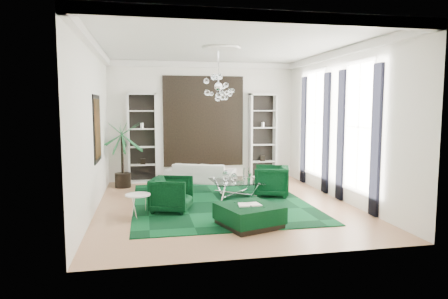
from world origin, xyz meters
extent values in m
cube|color=tan|center=(0.00, 0.00, -0.01)|extent=(6.00, 7.00, 0.02)
cube|color=white|center=(0.00, 0.00, 3.81)|extent=(6.00, 7.00, 0.02)
cube|color=white|center=(0.00, 3.51, 1.90)|extent=(6.00, 0.02, 3.80)
cube|color=white|center=(0.00, -3.51, 1.90)|extent=(6.00, 0.02, 3.80)
cube|color=white|center=(-3.01, 0.00, 1.90)|extent=(0.02, 7.00, 3.80)
cube|color=white|center=(3.01, 0.00, 1.90)|extent=(0.02, 7.00, 3.80)
cylinder|color=white|center=(0.00, 0.30, 3.77)|extent=(0.90, 0.90, 0.05)
cube|color=black|center=(0.00, 3.46, 1.90)|extent=(2.50, 0.06, 2.80)
cube|color=black|center=(-2.97, 0.60, 1.85)|extent=(0.04, 1.30, 1.60)
cube|color=white|center=(2.99, -0.90, 1.90)|extent=(0.03, 1.10, 2.90)
cube|color=black|center=(2.96, -1.68, 1.65)|extent=(0.07, 0.30, 3.25)
cube|color=black|center=(2.96, -0.12, 1.65)|extent=(0.07, 0.30, 3.25)
cube|color=white|center=(2.99, 1.50, 1.90)|extent=(0.03, 1.10, 2.90)
cube|color=black|center=(2.96, 0.72, 1.65)|extent=(0.07, 0.30, 3.25)
cube|color=black|center=(2.96, 2.28, 1.65)|extent=(0.07, 0.30, 3.25)
cube|color=black|center=(-0.08, 0.27, 0.01)|extent=(4.20, 5.00, 0.02)
imported|color=silver|center=(-0.17, 2.90, 0.31)|extent=(2.28, 1.57, 0.62)
imported|color=black|center=(-1.30, -0.40, 0.39)|extent=(1.09, 1.08, 0.79)
imported|color=black|center=(1.41, 0.67, 0.41)|extent=(1.12, 1.10, 0.81)
cube|color=black|center=(-1.22, 1.33, 0.21)|extent=(1.22, 1.22, 0.41)
cube|color=black|center=(0.14, -1.85, 0.22)|extent=(1.36, 1.36, 0.43)
cube|color=white|center=(0.14, -1.85, 0.45)|extent=(0.44, 0.30, 0.03)
cylinder|color=white|center=(-2.04, -0.83, 0.25)|extent=(0.57, 0.57, 0.51)
imported|color=#206836|center=(0.78, 0.58, 0.54)|extent=(0.14, 0.11, 0.24)
camera|label=1|loc=(-1.85, -9.33, 2.36)|focal=32.00mm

